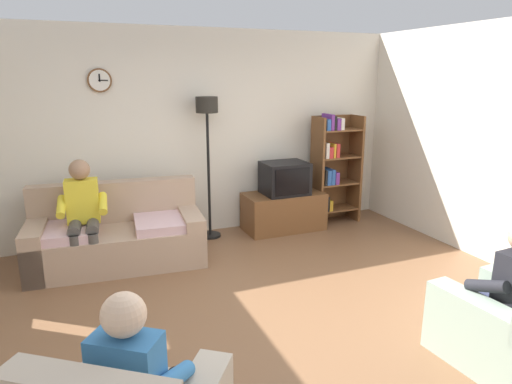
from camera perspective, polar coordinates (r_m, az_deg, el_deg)
ground_plane at (r=4.16m, az=3.15°, el=-16.07°), size 12.00×12.00×0.00m
back_wall_assembly at (r=6.13m, az=-7.44°, el=7.27°), size 6.20×0.17×2.70m
couch at (r=5.45m, az=-17.05°, el=-5.43°), size 1.96×1.03×0.90m
tv_stand at (r=6.36m, az=3.47°, el=-2.43°), size 1.10×0.56×0.52m
tv at (r=6.21m, az=3.64°, el=1.75°), size 0.60×0.49×0.44m
bookshelf at (r=6.66m, az=9.60°, el=3.25°), size 0.68×0.36×1.59m
floor_lamp at (r=5.84m, az=-6.13°, el=7.93°), size 0.28×0.28×1.85m
armchair_near_bookshelf at (r=3.99m, az=29.44°, el=-14.76°), size 0.86×0.93×0.90m
person_on_couch at (r=5.21m, az=-20.96°, el=-2.21°), size 0.54×0.56×1.24m
person_in_left_armchair at (r=2.60m, az=-14.65°, el=-21.60°), size 0.62×0.64×1.12m
person_in_right_armchair at (r=3.90m, az=28.94°, el=-10.21°), size 0.53×0.56×1.12m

